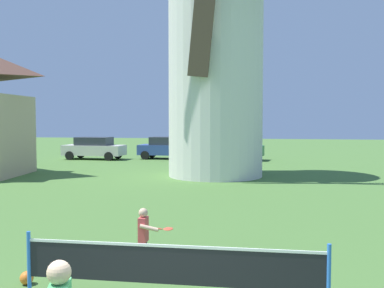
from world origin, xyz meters
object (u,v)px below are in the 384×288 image
parked_car_blue (166,148)px  parked_car_green (232,148)px  parked_car_cream (94,148)px  tennis_net (171,266)px  stray_ball (27,278)px  player_far (145,235)px  windmill (216,36)px

parked_car_blue → parked_car_green: bearing=-0.8°
parked_car_cream → parked_car_blue: bearing=12.7°
tennis_net → parked_car_blue: bearing=102.3°
stray_ball → player_far: bearing=30.8°
parked_car_green → windmill: bearing=-91.6°
tennis_net → parked_car_blue: parked_car_blue is taller
windmill → parked_car_cream: (-9.35, 7.87, -6.05)m
player_far → stray_ball: bearing=-149.2°
tennis_net → player_far: bearing=116.4°
player_far → parked_car_blue: 23.44m
windmill → parked_car_blue: 11.70m
tennis_net → parked_car_green: bearing=91.7°
windmill → parked_car_blue: size_ratio=3.92×
windmill → player_far: bearing=-89.5°
parked_car_green → parked_car_blue: bearing=179.2°
tennis_net → parked_car_green: size_ratio=1.03×
windmill → stray_ball: windmill is taller
player_far → parked_car_cream: bearing=113.4°
parked_car_blue → player_far: bearing=-78.8°
tennis_net → parked_car_green: 24.68m
player_far → parked_car_green: (0.13, 22.94, 0.15)m
windmill → stray_ball: (-1.68, -15.09, -6.74)m
windmill → stray_ball: 16.61m
stray_ball → parked_car_blue: size_ratio=0.06×
windmill → player_far: 15.33m
player_far → stray_ball: (-1.80, -1.07, -0.55)m
player_far → parked_car_cream: (-9.46, 21.89, 0.15)m
windmill → parked_car_green: windmill is taller
player_far → windmill: bearing=90.5°
stray_ball → parked_car_blue: bearing=96.5°
parked_car_blue → stray_ball: bearing=-83.5°
player_far → parked_car_blue: parked_car_blue is taller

